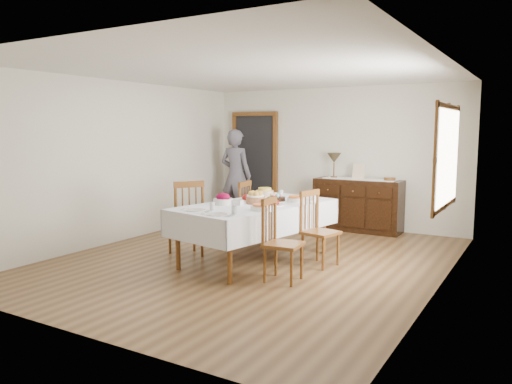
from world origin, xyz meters
The scene contains 26 objects.
ground centered at (0.00, 0.00, 0.00)m, with size 6.00×6.00×0.00m, color brown.
room_shell centered at (-0.15, 0.42, 1.64)m, with size 5.02×6.02×2.65m.
dining_table centered at (0.07, -0.03, 0.71)m, with size 1.61×2.52×0.80m.
chair_left_near centered at (-0.92, -0.30, 0.56)m, with size 0.64×0.64×1.10m.
chair_left_far centered at (-0.68, 0.67, 0.52)m, with size 0.46×0.46×1.02m.
chair_right_near centered at (0.78, -0.67, 0.51)m, with size 0.46×0.46×1.01m.
chair_right_far centered at (0.88, 0.22, 0.51)m, with size 0.50×0.50×1.01m.
sideboard centered at (0.59, 2.72, 0.47)m, with size 1.56×0.56×0.93m.
person centered at (-1.83, 2.43, 0.97)m, with size 0.61×0.39×1.95m, color #585562.
bread_basket centered at (0.05, 0.00, 0.88)m, with size 0.27×0.27×0.18m.
egg_basket centered at (0.16, 0.39, 0.84)m, with size 0.26×0.26×0.11m.
ham_platter_a centered at (-0.19, 0.21, 0.83)m, with size 0.30×0.30×0.11m.
ham_platter_b centered at (0.33, -0.03, 0.83)m, with size 0.33×0.33×0.11m.
beet_bowl centered at (-0.28, -0.31, 0.87)m, with size 0.27×0.27×0.16m.
carrot_bowl centered at (0.44, 0.43, 0.84)m, with size 0.21×0.21×0.09m.
pineapple_bowl centered at (-0.19, 0.69, 0.87)m, with size 0.27×0.27×0.14m.
casserole_dish centered at (0.40, -0.47, 0.84)m, with size 0.26×0.26×0.08m.
butter_dish centered at (-0.09, -0.24, 0.84)m, with size 0.15×0.11×0.07m.
setting_left centered at (-0.25, -0.85, 0.82)m, with size 0.44×0.31×0.10m.
setting_right centered at (0.16, -0.98, 0.82)m, with size 0.44×0.31×0.10m.
glass_far_a centered at (0.03, 0.81, 0.85)m, with size 0.06×0.06×0.10m.
glass_far_b centered at (0.62, 0.69, 0.86)m, with size 0.06×0.06×0.11m.
runner centered at (0.61, 2.74, 0.94)m, with size 1.30×0.35×0.01m.
table_lamp centered at (0.11, 2.75, 1.29)m, with size 0.26×0.26×0.46m.
picture_frame centered at (0.60, 2.70, 1.07)m, with size 0.22×0.08×0.28m.
deco_bowl centered at (1.15, 2.73, 0.96)m, with size 0.20×0.20×0.06m.
Camera 1 is at (3.51, -5.87, 1.82)m, focal length 35.00 mm.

